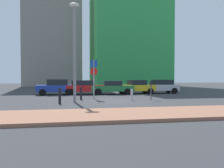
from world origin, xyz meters
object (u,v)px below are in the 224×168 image
at_px(traffic_bollard_mid, 132,95).
at_px(traffic_bollard_far, 81,93).
at_px(parked_car_silver, 160,86).
at_px(parking_sign_post, 94,74).
at_px(parked_car_red, 83,87).
at_px(street_lamp, 75,44).
at_px(parking_meter, 151,88).
at_px(parked_car_green, 112,87).
at_px(parked_car_yellow, 136,87).
at_px(traffic_bollard_near, 60,96).
at_px(parked_car_blue, 57,87).

bearing_deg(traffic_bollard_mid, traffic_bollard_far, 163.90).
xyz_separation_m(parked_car_silver, traffic_bollard_far, (-8.97, -5.79, -0.28)).
bearing_deg(parking_sign_post, parked_car_red, 96.96).
xyz_separation_m(street_lamp, traffic_bollard_far, (0.49, 1.63, -3.59)).
height_order(parking_sign_post, traffic_bollard_far, parking_sign_post).
height_order(parked_car_red, traffic_bollard_mid, parked_car_red).
distance_m(parking_meter, street_lamp, 6.61).
bearing_deg(parked_car_green, parked_car_red, 174.16).
bearing_deg(parking_sign_post, street_lamp, -124.92).
relative_size(parked_car_yellow, parking_meter, 2.83).
height_order(traffic_bollard_near, traffic_bollard_far, traffic_bollard_near).
relative_size(parked_car_green, traffic_bollard_mid, 5.21).
relative_size(parked_car_silver, traffic_bollard_far, 3.97).
distance_m(traffic_bollard_near, traffic_bollard_mid, 5.44).
bearing_deg(street_lamp, parked_car_silver, 38.10).
bearing_deg(traffic_bollard_near, traffic_bollard_mid, 14.16).
bearing_deg(traffic_bollard_mid, parking_sign_post, 148.10).
bearing_deg(parked_car_green, parking_meter, -74.38).
relative_size(parked_car_silver, parking_meter, 2.75).
xyz_separation_m(parking_sign_post, traffic_bollard_near, (-2.54, -3.03, -1.47)).
height_order(parked_car_red, traffic_bollard_far, parked_car_red).
relative_size(parked_car_blue, parked_car_green, 0.93).
bearing_deg(parked_car_yellow, parked_car_blue, 179.47).
xyz_separation_m(parked_car_blue, parked_car_red, (2.65, -0.04, -0.03)).
relative_size(street_lamp, traffic_bollard_mid, 8.05).
xyz_separation_m(parked_car_yellow, traffic_bollard_near, (-7.57, -8.09, -0.23)).
bearing_deg(parked_car_red, parked_car_silver, 0.62).
bearing_deg(parked_car_red, street_lamp, -97.28).
relative_size(parking_sign_post, street_lamp, 0.46).
distance_m(parked_car_red, traffic_bollard_near, 8.36).
height_order(parked_car_silver, parking_meter, parked_car_silver).
bearing_deg(parked_car_silver, traffic_bollard_far, -147.15).
height_order(parked_car_red, parked_car_yellow, parked_car_yellow).
xyz_separation_m(parked_car_yellow, parked_car_silver, (2.88, 0.13, 0.03)).
bearing_deg(parked_car_yellow, traffic_bollard_near, -133.08).
bearing_deg(parked_car_green, traffic_bollard_far, -122.71).
distance_m(parked_car_green, parking_sign_post, 5.51).
xyz_separation_m(parking_sign_post, street_lamp, (-1.56, -2.23, 2.09)).
relative_size(traffic_bollard_mid, traffic_bollard_far, 0.86).
xyz_separation_m(parked_car_green, parked_car_yellow, (2.63, 0.27, 0.03)).
bearing_deg(street_lamp, parking_sign_post, 55.08).
distance_m(parking_sign_post, traffic_bollard_mid, 3.58).
relative_size(parked_car_blue, parked_car_yellow, 1.01).
bearing_deg(street_lamp, parked_car_red, 82.72).
height_order(parked_car_silver, street_lamp, street_lamp).
xyz_separation_m(parked_car_red, traffic_bollard_far, (-0.44, -5.70, -0.27)).
relative_size(parked_car_blue, parking_meter, 2.86).
height_order(parked_car_silver, parking_sign_post, parking_sign_post).
height_order(parking_sign_post, traffic_bollard_mid, parking_sign_post).
xyz_separation_m(parked_car_blue, street_lamp, (1.71, -7.37, 3.28)).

